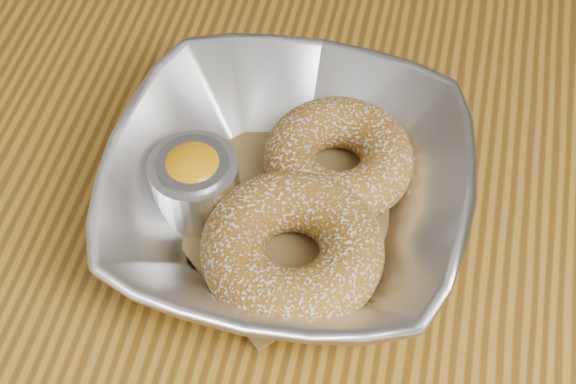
% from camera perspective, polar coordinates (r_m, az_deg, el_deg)
% --- Properties ---
extents(table, '(1.20, 0.80, 0.75)m').
position_cam_1_polar(table, '(0.69, -3.70, -3.62)').
color(table, '#8E611C').
rests_on(table, ground_plane).
extents(serving_bowl, '(0.23, 0.23, 0.06)m').
position_cam_1_polar(serving_bowl, '(0.56, 0.00, -0.10)').
color(serving_bowl, silver).
rests_on(serving_bowl, table).
extents(parchment, '(0.20, 0.20, 0.00)m').
position_cam_1_polar(parchment, '(0.58, 0.00, -1.24)').
color(parchment, olive).
rests_on(parchment, table).
extents(donut_back, '(0.12, 0.12, 0.04)m').
position_cam_1_polar(donut_back, '(0.58, 3.27, 2.15)').
color(donut_back, '#925F1B').
rests_on(donut_back, parchment).
extents(donut_front, '(0.13, 0.13, 0.04)m').
position_cam_1_polar(donut_front, '(0.54, 0.28, -3.73)').
color(donut_front, '#925F1B').
rests_on(donut_front, parchment).
extents(ramekin, '(0.06, 0.06, 0.05)m').
position_cam_1_polar(ramekin, '(0.57, -6.05, 0.74)').
color(ramekin, silver).
rests_on(ramekin, table).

